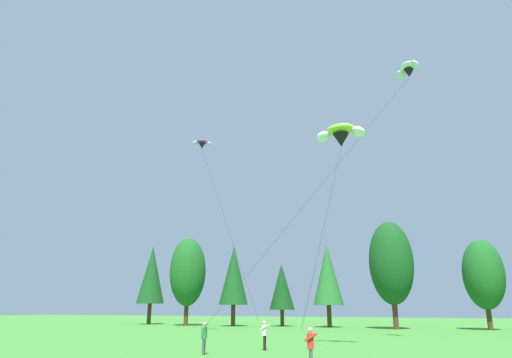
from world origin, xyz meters
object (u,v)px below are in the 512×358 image
(kite_flyer_near, at_px, (204,335))
(parafoil_kite_far_lime_white, at_px, (341,135))
(kite_flyer_far, at_px, (311,345))
(parafoil_kite_high_white, at_px, (408,70))
(parafoil_kite_mid_purple, at_px, (202,144))
(kite_flyer_mid, at_px, (265,333))

(kite_flyer_near, xyz_separation_m, parafoil_kite_far_lime_white, (6.95, 5.63, 12.72))
(kite_flyer_far, height_order, parafoil_kite_high_white, parafoil_kite_high_white)
(kite_flyer_near, xyz_separation_m, parafoil_kite_mid_purple, (-10.57, 17.72, 18.66))
(kite_flyer_near, height_order, parafoil_kite_far_lime_white, parafoil_kite_far_lime_white)
(parafoil_kite_high_white, bearing_deg, parafoil_kite_mid_purple, 165.12)
(parafoil_kite_far_lime_white, bearing_deg, parafoil_kite_mid_purple, 145.40)
(parafoil_kite_mid_purple, bearing_deg, kite_flyer_mid, -47.89)
(kite_flyer_near, bearing_deg, kite_flyer_mid, 60.30)
(kite_flyer_mid, bearing_deg, parafoil_kite_high_white, 41.15)
(parafoil_kite_high_white, xyz_separation_m, parafoil_kite_far_lime_white, (-4.51, -6.23, -7.21))
(parafoil_kite_far_lime_white, bearing_deg, parafoil_kite_high_white, 54.11)
(kite_flyer_mid, xyz_separation_m, kite_flyer_far, (5.05, -7.84, 0.00))
(kite_flyer_near, relative_size, parafoil_kite_far_lime_white, 0.13)
(kite_flyer_mid, distance_m, parafoil_kite_far_lime_white, 13.74)
(parafoil_kite_mid_purple, height_order, parafoil_kite_far_lime_white, parafoil_kite_mid_purple)
(kite_flyer_mid, relative_size, kite_flyer_far, 1.00)
(parafoil_kite_mid_purple, bearing_deg, parafoil_kite_high_white, -14.88)
(parafoil_kite_far_lime_white, bearing_deg, kite_flyer_mid, -158.18)
(kite_flyer_far, height_order, parafoil_kite_far_lime_white, parafoil_kite_far_lime_white)
(kite_flyer_near, relative_size, kite_flyer_far, 1.00)
(parafoil_kite_high_white, distance_m, parafoil_kite_far_lime_white, 10.55)
(kite_flyer_near, height_order, parafoil_kite_high_white, parafoil_kite_high_white)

